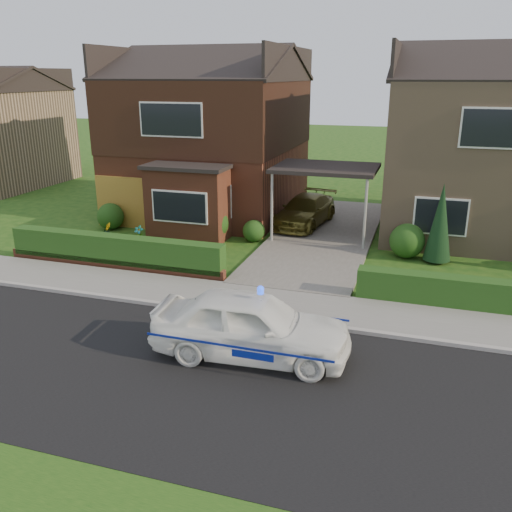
% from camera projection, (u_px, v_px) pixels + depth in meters
% --- Properties ---
extents(ground, '(120.00, 120.00, 0.00)m').
position_uv_depth(ground, '(223.00, 381.00, 11.19)').
color(ground, '#194512').
rests_on(ground, ground).
extents(road, '(60.00, 6.00, 0.02)m').
position_uv_depth(road, '(223.00, 381.00, 11.19)').
color(road, black).
rests_on(road, ground).
extents(kerb, '(60.00, 0.16, 0.12)m').
position_uv_depth(kerb, '(265.00, 319.00, 13.93)').
color(kerb, '#9E9993').
rests_on(kerb, ground).
extents(sidewalk, '(60.00, 2.00, 0.10)m').
position_uv_depth(sidewalk, '(276.00, 303.00, 14.88)').
color(sidewalk, slate).
rests_on(sidewalk, ground).
extents(driveway, '(3.80, 12.00, 0.12)m').
position_uv_depth(driveway, '(323.00, 236.00, 21.11)').
color(driveway, '#666059').
rests_on(driveway, ground).
extents(house_left, '(7.50, 9.53, 7.25)m').
position_uv_depth(house_left, '(211.00, 127.00, 24.19)').
color(house_left, brown).
rests_on(house_left, ground).
extents(house_right, '(7.50, 8.06, 7.25)m').
position_uv_depth(house_right, '(489.00, 139.00, 21.01)').
color(house_right, '#977B5D').
rests_on(house_right, ground).
extents(carport_link, '(3.80, 3.00, 2.77)m').
position_uv_depth(carport_link, '(326.00, 169.00, 20.24)').
color(carport_link, black).
rests_on(carport_link, ground).
extents(garage_door, '(2.20, 0.10, 2.10)m').
position_uv_depth(garage_door, '(121.00, 202.00, 22.21)').
color(garage_door, brown).
rests_on(garage_door, ground).
extents(dwarf_wall, '(7.70, 0.25, 0.36)m').
position_uv_depth(dwarf_wall, '(114.00, 264.00, 17.58)').
color(dwarf_wall, brown).
rests_on(dwarf_wall, ground).
extents(hedge_left, '(7.50, 0.55, 0.90)m').
position_uv_depth(hedge_left, '(117.00, 268.00, 17.77)').
color(hedge_left, '#1B3B12').
rests_on(hedge_left, ground).
extents(hedge_right, '(7.50, 0.55, 0.80)m').
position_uv_depth(hedge_right, '(499.00, 314.00, 14.37)').
color(hedge_right, '#1B3B12').
rests_on(hedge_right, ground).
extents(shrub_left_far, '(1.08, 1.08, 1.08)m').
position_uv_depth(shrub_left_far, '(110.00, 216.00, 22.03)').
color(shrub_left_far, '#1B3B12').
rests_on(shrub_left_far, ground).
extents(shrub_left_mid, '(1.32, 1.32, 1.32)m').
position_uv_depth(shrub_left_mid, '(211.00, 223.00, 20.53)').
color(shrub_left_mid, '#1B3B12').
rests_on(shrub_left_mid, ground).
extents(shrub_left_near, '(0.84, 0.84, 0.84)m').
position_uv_depth(shrub_left_near, '(254.00, 231.00, 20.42)').
color(shrub_left_near, '#1B3B12').
rests_on(shrub_left_near, ground).
extents(shrub_right_near, '(1.20, 1.20, 1.20)m').
position_uv_depth(shrub_right_near, '(407.00, 241.00, 18.58)').
color(shrub_right_near, '#1B3B12').
rests_on(shrub_right_near, ground).
extents(conifer_a, '(0.90, 0.90, 2.60)m').
position_uv_depth(conifer_a, '(440.00, 225.00, 17.89)').
color(conifer_a, black).
rests_on(conifer_a, ground).
extents(police_car, '(4.06, 4.52, 1.67)m').
position_uv_depth(police_car, '(251.00, 326.00, 11.97)').
color(police_car, white).
rests_on(police_car, ground).
extents(driveway_car, '(2.20, 4.27, 1.19)m').
position_uv_depth(driveway_car, '(305.00, 211.00, 22.24)').
color(driveway_car, brown).
rests_on(driveway_car, driveway).
extents(potted_plant_a, '(0.37, 0.26, 0.69)m').
position_uv_depth(potted_plant_a, '(139.00, 235.00, 20.12)').
color(potted_plant_a, gray).
rests_on(potted_plant_a, ground).
extents(potted_plant_b, '(0.48, 0.45, 0.69)m').
position_uv_depth(potted_plant_b, '(107.00, 232.00, 20.58)').
color(potted_plant_b, gray).
rests_on(potted_plant_b, ground).
extents(potted_plant_c, '(0.56, 0.56, 0.73)m').
position_uv_depth(potted_plant_c, '(216.00, 262.00, 17.21)').
color(potted_plant_c, gray).
rests_on(potted_plant_c, ground).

